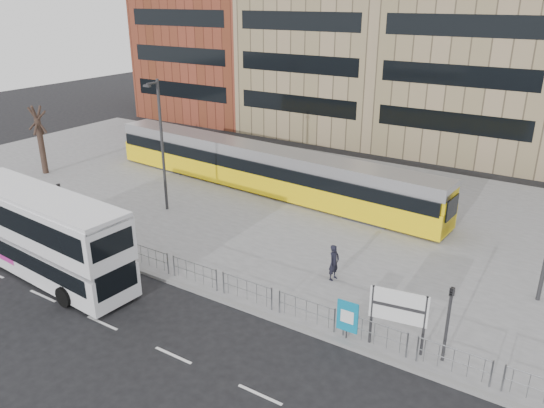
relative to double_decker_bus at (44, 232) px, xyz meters
The scene contains 14 objects.
ground 8.16m from the double_decker_bus, 18.84° to the left, with size 120.00×120.00×0.00m, color black.
plaza 16.46m from the double_decker_bus, 62.99° to the left, with size 64.00×24.00×0.15m, color slate.
kerb 8.15m from the double_decker_bus, 19.18° to the left, with size 64.00×0.25×0.17m, color gray.
pedestrian_barrier 9.97m from the double_decker_bus, 17.84° to the left, with size 32.07×0.07×1.10m.
road_markings 8.84m from the double_decker_bus, ahead, with size 62.00×0.12×0.01m, color white.
double_decker_bus is the anchor object (origin of this frame).
tram 15.78m from the double_decker_bus, 81.88° to the left, with size 26.45×4.44×3.10m.
station_sign 16.79m from the double_decker_bus, 11.43° to the left, with size 2.18×0.44×2.52m.
ad_panel 14.93m from the double_decker_bus, 11.33° to the left, with size 0.89×0.09×1.66m.
pedestrian 13.94m from the double_decker_bus, 29.79° to the left, with size 0.65×0.43×1.78m, color black.
traffic_light_west 4.40m from the double_decker_bus, 133.35° to the left, with size 0.23×0.25×3.10m.
traffic_light_east 18.57m from the double_decker_bus, 11.15° to the left, with size 0.19×0.22×3.10m.
lamp_post_west 9.55m from the double_decker_bus, 95.76° to the left, with size 0.45×1.04×8.18m.
bare_tree 17.30m from the double_decker_bus, 145.02° to the left, with size 3.75×3.75×7.11m.
Camera 1 is at (14.21, -16.08, 12.84)m, focal length 35.00 mm.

